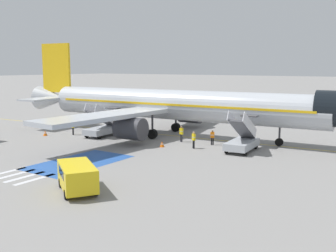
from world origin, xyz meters
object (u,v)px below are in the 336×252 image
object	(u,v)px
ground_crew_0	(73,126)
ground_crew_1	(181,133)
boarding_stairs_forward	(242,141)
ground_crew_3	(194,139)
ground_crew_2	(212,137)
boarding_stairs_aft	(102,128)
fuel_tanker	(206,104)
traffic_cone_0	(162,144)
traffic_cone_1	(45,133)
service_van_0	(77,175)
airliner	(171,105)

from	to	relation	value
ground_crew_0	ground_crew_1	world-z (taller)	ground_crew_0
boarding_stairs_forward	ground_crew_1	world-z (taller)	boarding_stairs_forward
boarding_stairs_forward	ground_crew_1	bearing A→B (deg)	169.59
boarding_stairs_forward	ground_crew_1	xyz separation A→B (m)	(-7.53, 0.73, 0.01)
ground_crew_1	ground_crew_3	xyz separation A→B (m)	(2.93, -2.30, -0.01)
boarding_stairs_forward	ground_crew_2	xyz separation A→B (m)	(-3.87, 1.12, -0.10)
ground_crew_1	ground_crew_3	size ratio (longest dim) A/B	1.01
ground_crew_0	ground_crew_3	xyz separation A→B (m)	(16.34, 1.30, -0.06)
boarding_stairs_aft	ground_crew_1	distance (m)	10.07
fuel_tanker	ground_crew_0	world-z (taller)	fuel_tanker
traffic_cone_0	traffic_cone_1	xyz separation A→B (m)	(-15.56, -2.45, -0.00)
fuel_tanker	ground_crew_1	size ratio (longest dim) A/B	5.55
service_van_0	ground_crew_2	size ratio (longest dim) A/B	2.96
traffic_cone_0	service_van_0	bearing A→B (deg)	-76.24
boarding_stairs_aft	ground_crew_1	size ratio (longest dim) A/B	3.04
ground_crew_3	traffic_cone_0	world-z (taller)	ground_crew_3
airliner	ground_crew_0	size ratio (longest dim) A/B	24.06
boarding_stairs_forward	fuel_tanker	bearing A→B (deg)	120.38
boarding_stairs_aft	ground_crew_0	bearing A→B (deg)	-163.88
boarding_stairs_aft	ground_crew_1	bearing A→B (deg)	7.80
ground_crew_1	traffic_cone_0	world-z (taller)	ground_crew_1
ground_crew_2	ground_crew_0	bearing A→B (deg)	-12.64
service_van_0	traffic_cone_0	xyz separation A→B (m)	(-3.72, 15.21, -0.83)
ground_crew_1	boarding_stairs_aft	bearing A→B (deg)	-155.34
boarding_stairs_aft	service_van_0	distance (m)	21.23
boarding_stairs_forward	ground_crew_2	size ratio (longest dim) A/B	3.36
airliner	traffic_cone_1	world-z (taller)	airliner
traffic_cone_0	traffic_cone_1	size ratio (longest dim) A/B	1.00
ground_crew_3	airliner	bearing A→B (deg)	170.88
ground_crew_2	service_van_0	bearing A→B (deg)	63.86
boarding_stairs_forward	service_van_0	world-z (taller)	boarding_stairs_forward
fuel_tanker	ground_crew_3	distance (m)	29.79
boarding_stairs_aft	traffic_cone_1	distance (m)	7.02
fuel_tanker	traffic_cone_1	world-z (taller)	fuel_tanker
ground_crew_1	ground_crew_2	xyz separation A→B (m)	(3.66, 0.40, -0.11)
ground_crew_3	traffic_cone_0	bearing A→B (deg)	-128.58
ground_crew_1	ground_crew_2	size ratio (longest dim) A/B	1.11
fuel_tanker	ground_crew_2	xyz separation A→B (m)	(13.91, -24.00, -0.86)
service_van_0	fuel_tanker	bearing A→B (deg)	-128.65
fuel_tanker	traffic_cone_1	bearing A→B (deg)	-90.59
traffic_cone_1	ground_crew_2	bearing A→B (deg)	18.10
airliner	ground_crew_0	world-z (taller)	airliner
boarding_stairs_forward	ground_crew_0	size ratio (longest dim) A/B	2.92
traffic_cone_1	fuel_tanker	bearing A→B (deg)	79.76
service_van_0	ground_crew_0	bearing A→B (deg)	-98.09
ground_crew_0	ground_crew_2	bearing A→B (deg)	-140.46
airliner	boarding_stairs_aft	bearing A→B (deg)	-58.60
traffic_cone_1	traffic_cone_0	bearing A→B (deg)	8.94
airliner	boarding_stairs_aft	world-z (taller)	airliner
boarding_stairs_forward	traffic_cone_0	world-z (taller)	boarding_stairs_forward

